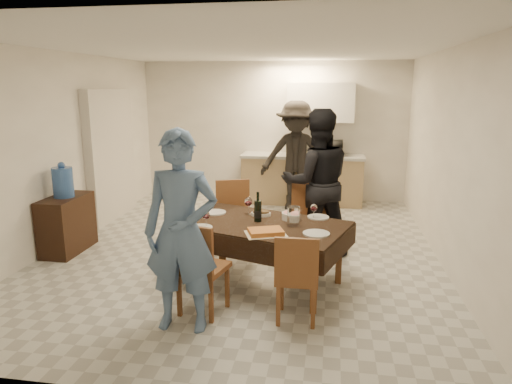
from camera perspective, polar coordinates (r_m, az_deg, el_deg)
floor at (r=6.16m, az=-1.61°, el=-7.24°), size 5.00×6.00×0.02m
ceiling at (r=5.80m, az=-1.79°, el=17.63°), size 5.00×6.00×0.02m
wall_back at (r=8.78m, az=2.09°, el=7.59°), size 5.00×0.02×2.60m
wall_front at (r=3.01m, az=-12.71°, el=-3.43°), size 5.00×0.02×2.60m
wall_left at (r=6.78m, az=-23.00°, el=4.93°), size 0.02×6.00×2.60m
wall_right at (r=5.90m, az=22.94°, el=3.86°), size 0.02×6.00×2.60m
stub_partition at (r=7.80m, az=-17.69°, el=4.44°), size 0.15×1.40×2.10m
kitchen_base_cabinet at (r=8.54m, az=5.76°, el=1.47°), size 2.20×0.60×0.86m
kitchen_worktop at (r=8.46m, az=5.83°, el=4.49°), size 2.24×0.64×0.05m
upper_cabinet at (r=8.50m, az=8.10°, el=11.01°), size 1.20×0.34×0.70m
dining_table at (r=4.96m, az=0.70°, el=-4.22°), size 2.02×1.55×0.70m
chair_near_left at (r=4.32m, az=-6.99°, el=-8.43°), size 0.50×0.51×0.50m
chair_near_right at (r=4.19m, az=5.13°, el=-9.68°), size 0.39×0.39×0.46m
chair_far_left at (r=5.68m, az=-2.78°, el=-2.75°), size 0.57×0.58×0.52m
chair_far_right at (r=5.56m, az=6.33°, el=-2.88°), size 0.50×0.51×0.55m
console at (r=6.50m, az=-22.55°, el=-3.74°), size 0.40×0.80×0.74m
water_jug at (r=6.37m, az=-22.99°, el=1.12°), size 0.26×0.26×0.39m
wine_bottle at (r=4.96m, az=0.23°, el=-1.84°), size 0.08×0.08×0.33m
water_pitcher at (r=4.84m, az=4.73°, el=-3.05°), size 0.14×0.14×0.21m
savoury_tart at (r=4.57m, az=1.23°, el=-5.00°), size 0.47×0.42×0.05m
salad_bowl at (r=5.08m, az=4.37°, el=-3.01°), size 0.20×0.20×0.08m
mushroom_dish at (r=5.22m, az=0.63°, el=-2.77°), size 0.21×0.21×0.04m
wine_glass_a at (r=4.81m, az=-6.25°, el=-3.39°), size 0.08×0.08×0.18m
wine_glass_b at (r=5.12m, az=7.24°, el=-2.40°), size 0.08×0.08×0.17m
wine_glass_c at (r=5.24m, az=-0.96°, el=-1.74°), size 0.09×0.09×0.21m
plate_near_left at (r=4.80m, az=-6.97°, el=-4.45°), size 0.25×0.25×0.01m
plate_near_right at (r=4.61m, az=7.55°, el=-5.17°), size 0.27×0.27×0.02m
plate_far_left at (r=5.35m, az=-5.18°, el=-2.55°), size 0.26×0.26×0.02m
plate_far_right at (r=5.19m, az=7.79°, el=-3.12°), size 0.24×0.24×0.01m
microwave at (r=8.42m, az=9.04°, el=5.50°), size 0.51×0.35×0.28m
person_near at (r=4.04m, az=-9.34°, el=-4.94°), size 0.68×0.47×1.80m
person_far at (r=5.86m, az=7.60°, el=1.13°), size 1.06×0.91×1.88m
person_kitchen at (r=8.01m, az=4.99°, el=4.51°), size 1.23×0.71×1.90m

